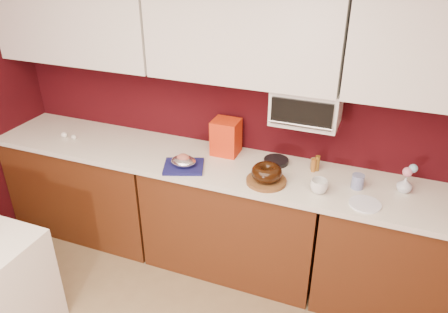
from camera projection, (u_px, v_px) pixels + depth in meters
wall_back at (249, 106)px, 3.26m from camera, size 4.00×0.02×2.50m
base_cabinet_left at (91, 186)px, 3.81m from camera, size 1.31×0.58×0.86m
base_cabinet_center at (234, 219)px, 3.39m from camera, size 1.31×0.58×0.86m
base_cabinet_right at (418, 262)px, 2.96m from camera, size 1.31×0.58×0.86m
countertop at (235, 169)px, 3.17m from camera, size 4.00×0.62×0.04m
upper_cabinet_left at (76, 15)px, 3.27m from camera, size 1.31×0.33×0.70m
upper_cabinet_center at (244, 29)px, 2.84m from camera, size 1.31×0.33×0.70m
toaster_oven at (307, 105)px, 2.93m from camera, size 0.45×0.30×0.25m
toaster_oven_door at (301, 114)px, 2.80m from camera, size 0.40×0.02×0.18m
toaster_oven_handle at (300, 125)px, 2.82m from camera, size 0.42×0.02×0.02m
cake_base at (266, 181)px, 2.96m from camera, size 0.32×0.32×0.03m
bundt_cake at (267, 172)px, 2.93m from camera, size 0.23×0.23×0.08m
navy_towel at (184, 166)px, 3.14m from camera, size 0.35×0.32×0.02m
foil_ham_nest at (183, 161)px, 3.12m from camera, size 0.19×0.16×0.07m
roasted_ham at (183, 158)px, 3.11m from camera, size 0.10×0.08×0.06m
pandoro_box at (226, 137)px, 3.29m from camera, size 0.20×0.18×0.27m
dark_pan at (276, 161)px, 3.20m from camera, size 0.18×0.18×0.03m
coffee_mug at (319, 185)px, 2.83m from camera, size 0.14×0.14×0.11m
blue_jar at (358, 181)px, 2.88m from camera, size 0.09×0.09×0.10m
flower_vase at (405, 184)px, 2.84m from camera, size 0.10×0.10×0.12m
flower_pink at (408, 172)px, 2.79m from camera, size 0.06×0.06×0.06m
flower_blue at (413, 168)px, 2.79m from camera, size 0.06×0.06×0.06m
china_plate at (365, 204)px, 2.73m from camera, size 0.24×0.24×0.01m
amber_bottle at (314, 165)px, 3.07m from camera, size 0.04×0.04×0.10m
paper_cup at (314, 164)px, 3.11m from camera, size 0.06×0.06×0.08m
egg_left at (64, 135)px, 3.59m from camera, size 0.07×0.06×0.04m
egg_right at (74, 137)px, 3.56m from camera, size 0.05×0.04×0.04m
amber_bottle_tall at (317, 163)px, 3.08m from camera, size 0.04×0.04×0.11m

